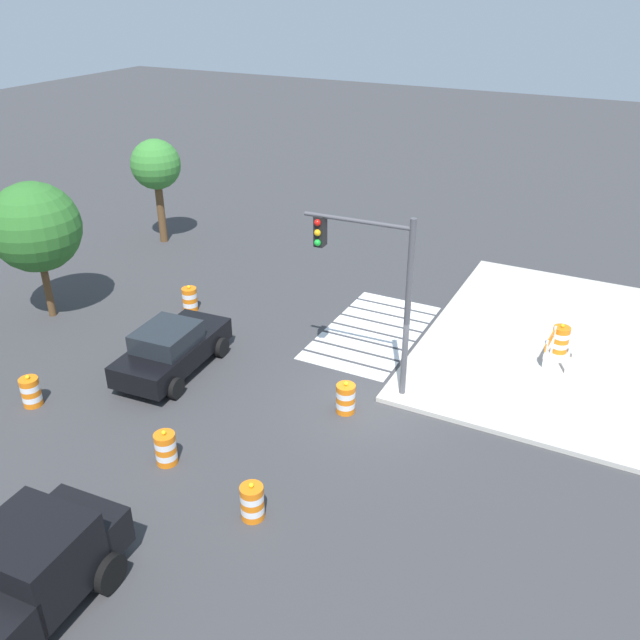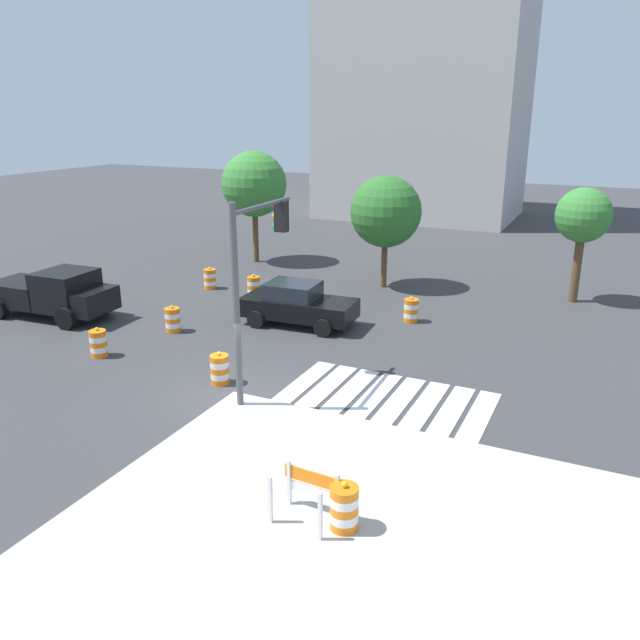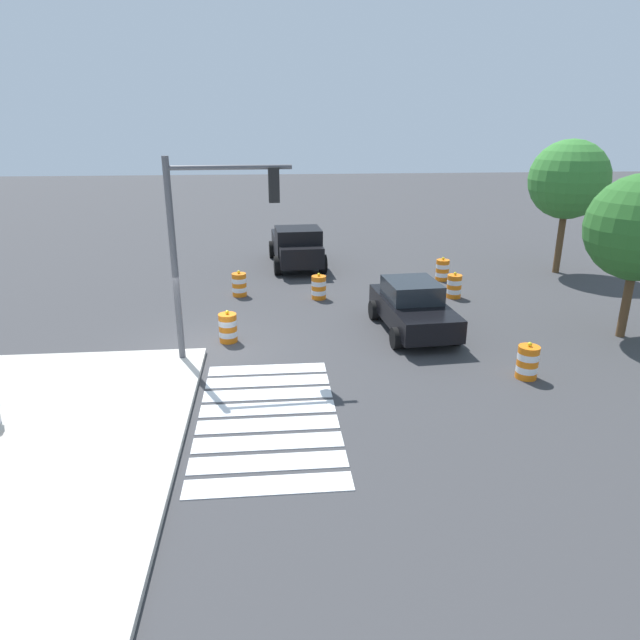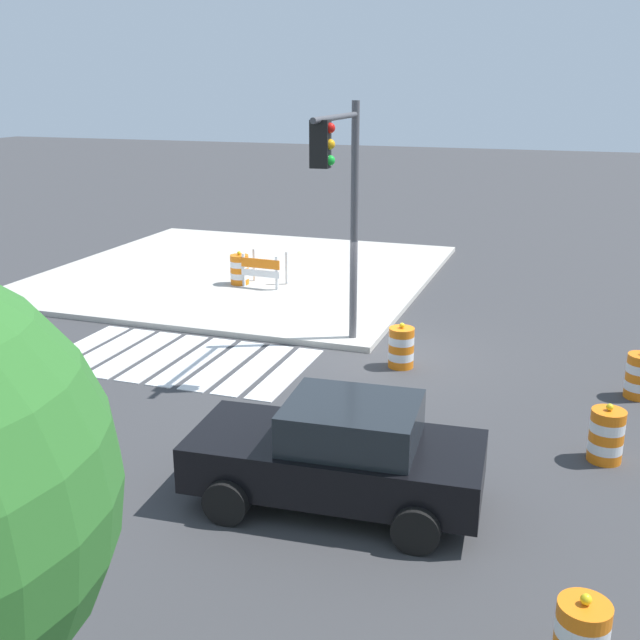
# 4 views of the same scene
# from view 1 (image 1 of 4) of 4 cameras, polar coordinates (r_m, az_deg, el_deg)

# --- Properties ---
(ground_plane) EXTENTS (120.00, 120.00, 0.00)m
(ground_plane) POSITION_cam_1_polar(r_m,az_deg,el_deg) (20.38, 4.75, -6.89)
(ground_plane) COLOR #38383A
(sidewalk_corner) EXTENTS (12.00, 12.00, 0.15)m
(sidewalk_corner) POSITION_cam_1_polar(r_m,az_deg,el_deg) (24.51, 23.44, -2.73)
(sidewalk_corner) COLOR #BCB7AD
(sidewalk_corner) RESTS_ON ground
(crosswalk_stripes) EXTENTS (5.85, 3.20, 0.02)m
(crosswalk_stripes) POSITION_cam_1_polar(r_m,az_deg,el_deg) (24.12, 4.47, -0.99)
(crosswalk_stripes) COLOR silver
(crosswalk_stripes) RESTS_ON ground
(sports_car) EXTENTS (4.41, 2.36, 1.63)m
(sports_car) POSITION_cam_1_polar(r_m,az_deg,el_deg) (21.90, -12.45, -2.36)
(sports_car) COLOR black
(sports_car) RESTS_ON ground
(pickup_truck) EXTENTS (5.25, 2.58, 1.92)m
(pickup_truck) POSITION_cam_1_polar(r_m,az_deg,el_deg) (15.06, -24.42, -19.91)
(pickup_truck) COLOR black
(pickup_truck) RESTS_ON ground
(traffic_barrel_near_corner) EXTENTS (0.56, 0.56, 1.02)m
(traffic_barrel_near_corner) POSITION_cam_1_polar(r_m,az_deg,el_deg) (16.34, -5.76, -15.09)
(traffic_barrel_near_corner) COLOR orange
(traffic_barrel_near_corner) RESTS_ON ground
(traffic_barrel_crosswalk_end) EXTENTS (0.56, 0.56, 1.02)m
(traffic_barrel_crosswalk_end) POSITION_cam_1_polar(r_m,az_deg,el_deg) (25.90, -10.97, 1.75)
(traffic_barrel_crosswalk_end) COLOR orange
(traffic_barrel_crosswalk_end) RESTS_ON ground
(traffic_barrel_median_far) EXTENTS (0.56, 0.56, 1.02)m
(traffic_barrel_median_far) POSITION_cam_1_polar(r_m,az_deg,el_deg) (21.68, -23.29, -5.60)
(traffic_barrel_median_far) COLOR orange
(traffic_barrel_median_far) RESTS_ON ground
(traffic_barrel_far_curb) EXTENTS (0.56, 0.56, 1.02)m
(traffic_barrel_far_curb) POSITION_cam_1_polar(r_m,az_deg,el_deg) (19.65, 2.19, -6.65)
(traffic_barrel_far_curb) COLOR orange
(traffic_barrel_far_curb) RESTS_ON ground
(traffic_barrel_lane_center) EXTENTS (0.56, 0.56, 1.02)m
(traffic_barrel_lane_center) POSITION_cam_1_polar(r_m,az_deg,el_deg) (18.22, -12.93, -10.56)
(traffic_barrel_lane_center) COLOR orange
(traffic_barrel_lane_center) RESTS_ON ground
(traffic_barrel_on_sidewalk) EXTENTS (0.56, 0.56, 1.02)m
(traffic_barrel_on_sidewalk) POSITION_cam_1_polar(r_m,az_deg,el_deg) (23.73, 19.68, -1.54)
(traffic_barrel_on_sidewalk) COLOR orange
(traffic_barrel_on_sidewalk) RESTS_ON sidewalk_corner
(construction_barricade) EXTENTS (1.30, 0.85, 1.00)m
(construction_barricade) POSITION_cam_1_polar(r_m,az_deg,el_deg) (22.99, 19.23, -2.09)
(construction_barricade) COLOR silver
(construction_barricade) RESTS_ON sidewalk_corner
(traffic_light_pole) EXTENTS (0.49, 3.29, 5.50)m
(traffic_light_pole) POSITION_cam_1_polar(r_m,az_deg,el_deg) (19.11, 4.34, 4.08)
(traffic_light_pole) COLOR #4C4C51
(traffic_light_pole) RESTS_ON sidewalk_corner
(street_tree_streetside_near) EXTENTS (3.19, 3.19, 5.07)m
(street_tree_streetside_near) POSITION_cam_1_polar(r_m,az_deg,el_deg) (25.88, -22.98, 7.23)
(street_tree_streetside_near) COLOR brown
(street_tree_streetside_near) RESTS_ON ground
(street_tree_streetside_far) EXTENTS (2.26, 2.26, 4.82)m
(street_tree_streetside_far) POSITION_cam_1_polar(r_m,az_deg,el_deg) (32.16, -13.73, 12.57)
(street_tree_streetside_far) COLOR brown
(street_tree_streetside_far) RESTS_ON ground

